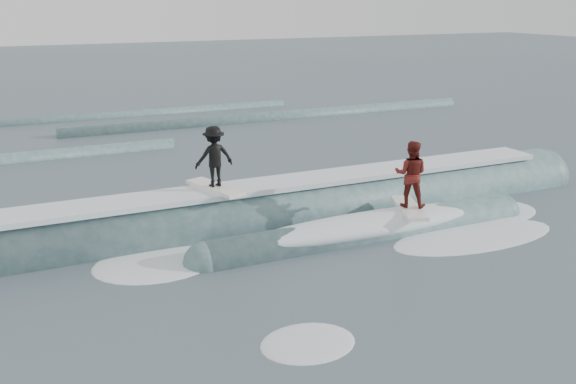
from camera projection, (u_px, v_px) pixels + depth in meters
name	position (u px, v px, depth m)	size (l,w,h in m)	color
ground	(335.00, 267.00, 14.98)	(160.00, 160.00, 0.00)	#374851
breaking_wave	(288.00, 221.00, 17.93)	(22.01, 3.82, 2.09)	#365B5A
surfer_black	(214.00, 159.00, 16.90)	(1.12, 2.07, 1.72)	white
surfer_red	(411.00, 177.00, 17.04)	(1.21, 2.07, 1.89)	white
whitewater	(364.00, 257.00, 15.55)	(17.31, 8.31, 0.10)	white
far_swells	(125.00, 133.00, 29.75)	(39.77, 8.65, 0.80)	#365B5A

